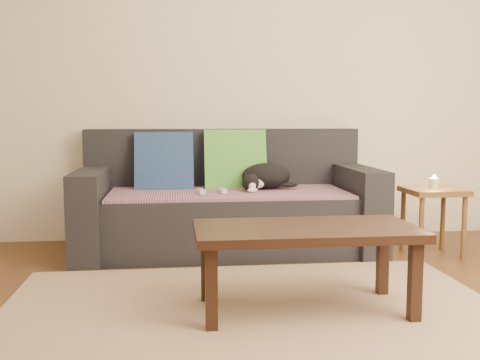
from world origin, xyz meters
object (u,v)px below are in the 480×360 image
object	(u,v)px
sofa	(227,207)
wii_remote_b	(201,192)
cat	(265,177)
coffee_table	(305,237)
side_table	(433,200)
wii_remote_a	(223,191)

from	to	relation	value
sofa	wii_remote_b	xyz separation A→B (m)	(-0.20, -0.20, 0.15)
cat	coffee_table	size ratio (longest dim) A/B	0.40
cat	side_table	bearing A→B (deg)	-28.48
cat	sofa	bearing A→B (deg)	168.32
wii_remote_a	coffee_table	xyz separation A→B (m)	(0.30, -1.20, -0.08)
cat	wii_remote_b	distance (m)	0.52
sofa	cat	size ratio (longest dim) A/B	4.83
cat	wii_remote_b	xyz separation A→B (m)	(-0.47, -0.20, -0.08)
cat	wii_remote_a	xyz separation A→B (m)	(-0.32, -0.17, -0.08)
cat	side_table	world-z (taller)	cat
wii_remote_a	sofa	bearing A→B (deg)	-20.74
cat	side_table	size ratio (longest dim) A/B	0.92
side_table	coffee_table	world-z (taller)	side_table
coffee_table	sofa	bearing A→B (deg)	100.54
cat	coffee_table	distance (m)	1.38
wii_remote_b	coffee_table	world-z (taller)	wii_remote_b
cat	wii_remote_a	world-z (taller)	cat
wii_remote_a	side_table	xyz separation A→B (m)	(1.45, -0.17, -0.07)
sofa	side_table	distance (m)	1.45
wii_remote_a	side_table	distance (m)	1.46
wii_remote_a	coffee_table	size ratio (longest dim) A/B	0.14
side_table	coffee_table	xyz separation A→B (m)	(-1.15, -1.03, -0.01)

